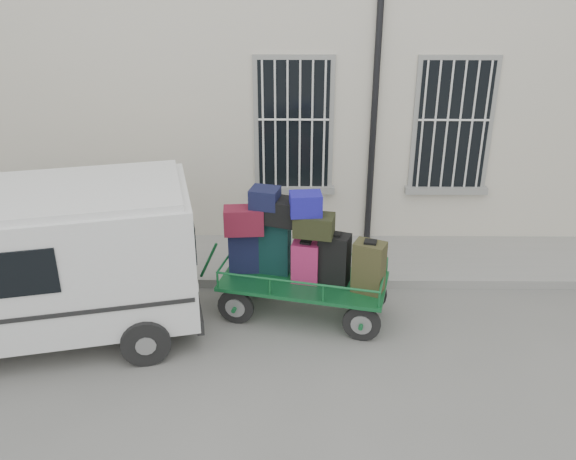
# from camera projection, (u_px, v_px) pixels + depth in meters

# --- Properties ---
(ground) EXTENTS (80.00, 80.00, 0.00)m
(ground) POSITION_uv_depth(u_px,v_px,m) (321.00, 337.00, 9.18)
(ground) COLOR slate
(ground) RESTS_ON ground
(building) EXTENTS (24.00, 5.15, 6.00)m
(building) POSITION_uv_depth(u_px,v_px,m) (314.00, 53.00, 12.85)
(building) COLOR beige
(building) RESTS_ON ground
(sidewalk) EXTENTS (24.00, 1.70, 0.15)m
(sidewalk) POSITION_uv_depth(u_px,v_px,m) (316.00, 260.00, 11.13)
(sidewalk) COLOR gray
(sidewalk) RESTS_ON ground
(luggage_cart) EXTENTS (2.88, 1.60, 2.01)m
(luggage_cart) POSITION_uv_depth(u_px,v_px,m) (298.00, 254.00, 9.26)
(luggage_cart) COLOR black
(luggage_cart) RESTS_ON ground
(van) EXTENTS (4.71, 2.79, 2.23)m
(van) POSITION_uv_depth(u_px,v_px,m) (29.00, 259.00, 8.62)
(van) COLOR white
(van) RESTS_ON ground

